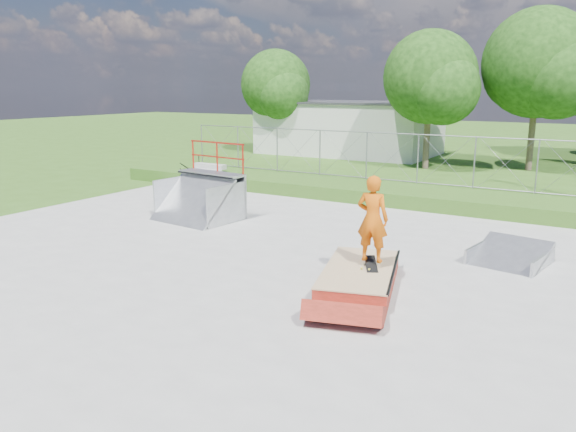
{
  "coord_description": "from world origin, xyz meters",
  "views": [
    {
      "loc": [
        6.31,
        -9.3,
        3.93
      ],
      "look_at": [
        0.01,
        1.29,
        1.1
      ],
      "focal_mm": 35.0,
      "sensor_mm": 36.0,
      "label": 1
    }
  ],
  "objects_px": {
    "quarter_pipe": "(196,183)",
    "flat_bank_ramp": "(509,255)",
    "grind_box": "(359,278)",
    "skater": "(372,222)"
  },
  "relations": [
    {
      "from": "grind_box",
      "to": "quarter_pipe",
      "type": "height_order",
      "value": "quarter_pipe"
    },
    {
      "from": "quarter_pipe",
      "to": "flat_bank_ramp",
      "type": "xyz_separation_m",
      "value": [
        8.89,
        0.26,
        -0.92
      ]
    },
    {
      "from": "skater",
      "to": "flat_bank_ramp",
      "type": "bearing_deg",
      "value": -129.88
    },
    {
      "from": "quarter_pipe",
      "to": "flat_bank_ramp",
      "type": "distance_m",
      "value": 8.95
    },
    {
      "from": "grind_box",
      "to": "skater",
      "type": "xyz_separation_m",
      "value": [
        0.16,
        0.19,
        1.12
      ]
    },
    {
      "from": "flat_bank_ramp",
      "to": "grind_box",
      "type": "bearing_deg",
      "value": -116.6
    },
    {
      "from": "grind_box",
      "to": "quarter_pipe",
      "type": "relative_size",
      "value": 1.34
    },
    {
      "from": "quarter_pipe",
      "to": "skater",
      "type": "bearing_deg",
      "value": -15.59
    },
    {
      "from": "quarter_pipe",
      "to": "flat_bank_ramp",
      "type": "height_order",
      "value": "quarter_pipe"
    },
    {
      "from": "quarter_pipe",
      "to": "skater",
      "type": "distance_m",
      "value": 7.26
    }
  ]
}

